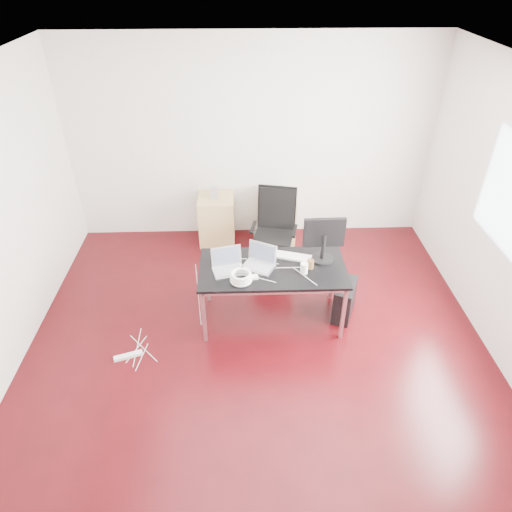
{
  "coord_description": "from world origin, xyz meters",
  "views": [
    {
      "loc": [
        -0.14,
        -3.51,
        3.65
      ],
      "look_at": [
        0.0,
        0.55,
        0.85
      ],
      "focal_mm": 32.0,
      "sensor_mm": 36.0,
      "label": 1
    }
  ],
  "objects_px": {
    "desk": "(273,271)",
    "filing_cabinet_left": "(217,219)",
    "filing_cabinet_right": "(277,218)",
    "office_chair": "(275,227)",
    "pc_tower": "(344,300)"
  },
  "relations": [
    {
      "from": "desk",
      "to": "filing_cabinet_left",
      "type": "bearing_deg",
      "value": 111.71
    },
    {
      "from": "filing_cabinet_left",
      "to": "filing_cabinet_right",
      "type": "xyz_separation_m",
      "value": [
        0.87,
        0.0,
        0.0
      ]
    },
    {
      "from": "office_chair",
      "to": "pc_tower",
      "type": "distance_m",
      "value": 1.34
    },
    {
      "from": "office_chair",
      "to": "pc_tower",
      "type": "height_order",
      "value": "office_chair"
    },
    {
      "from": "desk",
      "to": "filing_cabinet_right",
      "type": "relative_size",
      "value": 2.29
    },
    {
      "from": "filing_cabinet_left",
      "to": "office_chair",
      "type": "bearing_deg",
      "value": -39.96
    },
    {
      "from": "filing_cabinet_left",
      "to": "filing_cabinet_right",
      "type": "relative_size",
      "value": 1.0
    },
    {
      "from": "desk",
      "to": "pc_tower",
      "type": "relative_size",
      "value": 3.56
    },
    {
      "from": "office_chair",
      "to": "filing_cabinet_right",
      "type": "xyz_separation_m",
      "value": [
        0.08,
        0.66,
        -0.26
      ]
    },
    {
      "from": "pc_tower",
      "to": "desk",
      "type": "bearing_deg",
      "value": -155.99
    },
    {
      "from": "desk",
      "to": "filing_cabinet_right",
      "type": "xyz_separation_m",
      "value": [
        0.18,
        1.73,
        -0.33
      ]
    },
    {
      "from": "filing_cabinet_right",
      "to": "pc_tower",
      "type": "distance_m",
      "value": 1.83
    },
    {
      "from": "office_chair",
      "to": "filing_cabinet_left",
      "type": "relative_size",
      "value": 1.54
    },
    {
      "from": "office_chair",
      "to": "filing_cabinet_left",
      "type": "distance_m",
      "value": 1.06
    },
    {
      "from": "filing_cabinet_left",
      "to": "filing_cabinet_right",
      "type": "height_order",
      "value": "same"
    }
  ]
}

